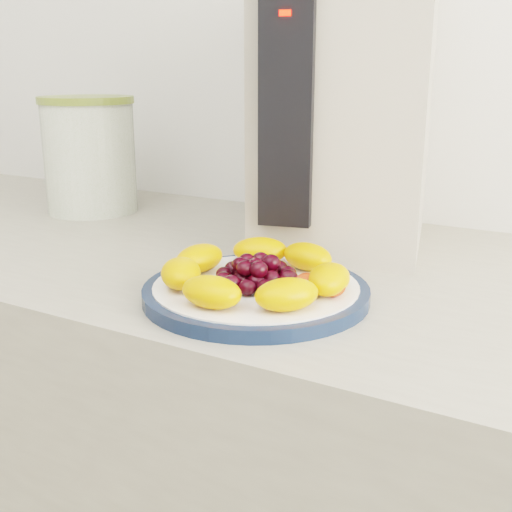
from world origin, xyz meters
The scene contains 8 objects.
plate_rim centered at (0.11, 1.05, 0.91)m, with size 0.25×0.25×0.01m, color #13213C.
plate_face centered at (0.11, 1.05, 0.91)m, with size 0.23×0.23×0.02m, color white.
canister centered at (-0.37, 1.30, 0.99)m, with size 0.16×0.16×0.19m, color #3E5C12.
canister_lid centered at (-0.37, 1.30, 1.09)m, with size 0.16×0.16×0.01m, color olive.
appliance_body centered at (0.10, 1.34, 1.09)m, with size 0.22×0.31×0.39m, color #A59C8C.
appliance_panel centered at (0.09, 1.17, 1.10)m, with size 0.07×0.02×0.29m, color black.
appliance_led centered at (0.09, 1.16, 1.21)m, with size 0.01×0.01×0.01m, color #FF0C05.
fruit_plate centered at (0.12, 1.05, 0.93)m, with size 0.22×0.22×0.03m.
Camera 1 is at (0.45, 0.46, 1.15)m, focal length 45.00 mm.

